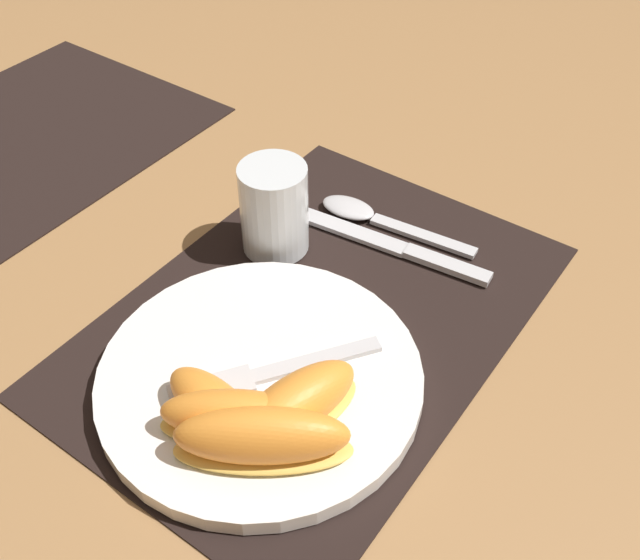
% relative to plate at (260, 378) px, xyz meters
% --- Properties ---
extents(ground_plane, '(3.00, 3.00, 0.00)m').
position_rel_plate_xyz_m(ground_plane, '(0.09, 0.01, -0.01)').
color(ground_plane, '#A37547').
extents(placemat, '(0.46, 0.32, 0.00)m').
position_rel_plate_xyz_m(placemat, '(0.09, 0.01, -0.01)').
color(placemat, black).
rests_on(placemat, ground_plane).
extents(placemat_far, '(0.46, 0.32, 0.00)m').
position_rel_plate_xyz_m(placemat_far, '(0.10, 0.47, -0.01)').
color(placemat_far, black).
rests_on(placemat_far, ground_plane).
extents(plate, '(0.27, 0.27, 0.02)m').
position_rel_plate_xyz_m(plate, '(0.00, 0.00, 0.00)').
color(plate, white).
rests_on(plate, placemat).
extents(juice_glass, '(0.07, 0.07, 0.09)m').
position_rel_plate_xyz_m(juice_glass, '(0.15, 0.10, 0.03)').
color(juice_glass, silver).
rests_on(juice_glass, placemat).
extents(knife, '(0.04, 0.22, 0.01)m').
position_rel_plate_xyz_m(knife, '(0.21, 0.00, -0.01)').
color(knife, silver).
rests_on(knife, placemat).
extents(spoon, '(0.04, 0.17, 0.01)m').
position_rel_plate_xyz_m(spoon, '(0.24, 0.05, -0.00)').
color(spoon, silver).
rests_on(spoon, placemat).
extents(fork, '(0.16, 0.12, 0.00)m').
position_rel_plate_xyz_m(fork, '(-0.00, -0.00, 0.01)').
color(fork, silver).
rests_on(fork, plate).
extents(citrus_wedge_0, '(0.05, 0.10, 0.03)m').
position_rel_plate_xyz_m(citrus_wedge_0, '(-0.06, -0.00, 0.02)').
color(citrus_wedge_0, '#F7C656').
rests_on(citrus_wedge_0, plate).
extents(citrus_wedge_1, '(0.10, 0.12, 0.04)m').
position_rel_plate_xyz_m(citrus_wedge_1, '(-0.05, -0.02, 0.03)').
color(citrus_wedge_1, '#F7C656').
rests_on(citrus_wedge_1, plate).
extents(citrus_wedge_2, '(0.11, 0.13, 0.05)m').
position_rel_plate_xyz_m(citrus_wedge_2, '(-0.06, -0.05, 0.03)').
color(citrus_wedge_2, '#F7C656').
rests_on(citrus_wedge_2, plate).
extents(citrus_wedge_3, '(0.12, 0.07, 0.04)m').
position_rel_plate_xyz_m(citrus_wedge_3, '(-0.02, -0.05, 0.03)').
color(citrus_wedge_3, '#F7C656').
rests_on(citrus_wedge_3, plate).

